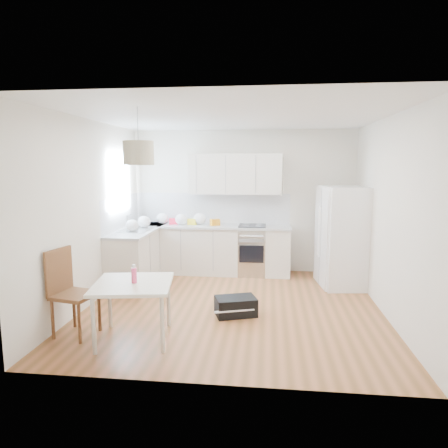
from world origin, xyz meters
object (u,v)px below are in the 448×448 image
(dining_table, at_px, (133,289))
(dining_chair, at_px, (75,293))
(refrigerator, at_px, (343,237))
(gym_bag, at_px, (236,306))

(dining_table, relative_size, dining_chair, 0.95)
(refrigerator, xyz_separation_m, dining_chair, (-3.54, -2.41, -0.32))
(dining_chair, distance_m, gym_bag, 2.09)
(dining_chair, bearing_deg, dining_table, 8.98)
(gym_bag, bearing_deg, refrigerator, 24.09)
(refrigerator, relative_size, dining_table, 1.68)
(refrigerator, bearing_deg, dining_chair, -152.67)
(gym_bag, bearing_deg, dining_table, -159.97)
(dining_table, xyz_separation_m, gym_bag, (1.13, 0.90, -0.49))
(dining_table, distance_m, dining_chair, 0.74)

